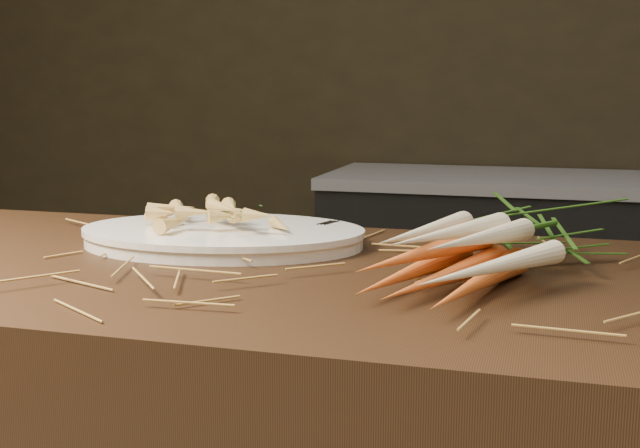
{
  "coord_description": "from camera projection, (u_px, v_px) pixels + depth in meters",
  "views": [
    {
      "loc": [
        0.18,
        -0.74,
        1.15
      ],
      "look_at": [
        -0.13,
        0.33,
        0.96
      ],
      "focal_mm": 45.0,
      "sensor_mm": 36.0,
      "label": 1
    }
  ],
  "objects": [
    {
      "name": "root_veg_bunch",
      "position": [
        500.0,
        237.0,
        1.1
      ],
      "size": [
        0.32,
        0.54,
        0.1
      ],
      "rotation": [
        0.0,
        0.0,
        -0.38
      ],
      "color": "orange",
      "rests_on": "main_counter"
    },
    {
      "name": "roasted_veg_heap",
      "position": [
        222.0,
        215.0,
        1.27
      ],
      "size": [
        0.24,
        0.19,
        0.05
      ],
      "primitive_type": null,
      "rotation": [
        0.0,
        0.0,
        0.13
      ],
      "color": "gold",
      "rests_on": "serving_platter"
    },
    {
      "name": "straw_bedding",
      "position": [
        408.0,
        269.0,
        1.08
      ],
      "size": [
        1.4,
        0.6,
        0.02
      ],
      "primitive_type": null,
      "color": "olive",
      "rests_on": "main_counter"
    },
    {
      "name": "serving_fork",
      "position": [
        320.0,
        235.0,
        1.23
      ],
      "size": [
        0.07,
        0.17,
        0.0
      ],
      "primitive_type": "cube",
      "rotation": [
        0.0,
        0.0,
        -0.32
      ],
      "color": "silver",
      "rests_on": "serving_platter"
    },
    {
      "name": "back_counter",
      "position": [
        580.0,
        294.0,
        2.86
      ],
      "size": [
        1.82,
        0.62,
        0.84
      ],
      "color": "black",
      "rests_on": "ground"
    },
    {
      "name": "serving_platter",
      "position": [
        223.0,
        238.0,
        1.28
      ],
      "size": [
        0.49,
        0.36,
        0.02
      ],
      "primitive_type": null,
      "rotation": [
        0.0,
        0.0,
        0.13
      ],
      "color": "white",
      "rests_on": "main_counter"
    }
  ]
}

